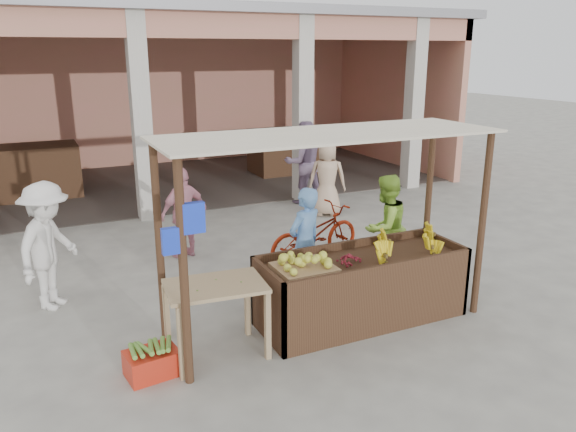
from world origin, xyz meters
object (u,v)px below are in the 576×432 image
vendor_green (385,225)px  motorcycle (314,233)px  fruit_stall (362,290)px  red_crate (152,363)px  vendor_blue (305,240)px  side_table (216,296)px

vendor_green → motorcycle: 1.27m
vendor_green → fruit_stall: bearing=29.5°
fruit_stall → vendor_green: bearing=44.4°
red_crate → motorcycle: motorcycle is taller
vendor_blue → vendor_green: size_ratio=1.00×
fruit_stall → side_table: bearing=-178.0°
fruit_stall → red_crate: size_ratio=4.92×
motorcycle → red_crate: bearing=114.0°
vendor_blue → vendor_green: bearing=162.7°
side_table → vendor_green: size_ratio=0.67×
fruit_stall → motorcycle: size_ratio=1.43×
red_crate → motorcycle: size_ratio=0.29×
red_crate → vendor_green: 3.93m
vendor_green → motorcycle: bearing=-75.5°
motorcycle → fruit_stall: bearing=156.7°
fruit_stall → vendor_green: 1.50m
red_crate → vendor_green: bearing=10.3°
side_table → vendor_green: 3.13m
vendor_green → vendor_blue: bearing=-11.4°
side_table → motorcycle: 3.18m
vendor_blue → motorcycle: size_ratio=0.91×
fruit_stall → red_crate: fruit_stall is taller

